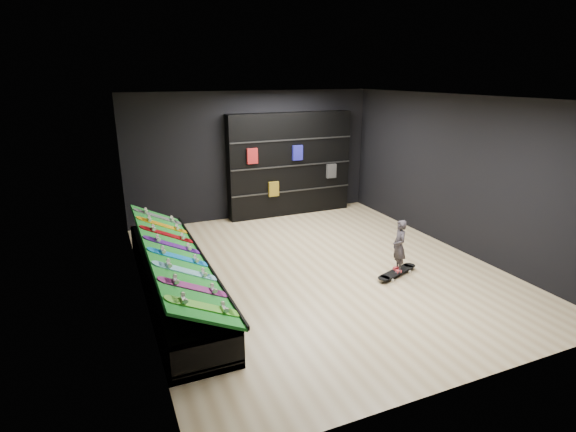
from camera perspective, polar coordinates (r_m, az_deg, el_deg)
name	(u,v)px	position (r m, az deg, el deg)	size (l,w,h in m)	color
floor	(318,268)	(8.19, 3.79, -6.65)	(6.00, 7.00, 0.01)	#CFB98C
ceiling	(321,97)	(7.48, 4.27, 14.79)	(6.00, 7.00, 0.01)	white
wall_back	(253,155)	(10.87, -4.47, 7.68)	(6.00, 0.02, 3.00)	black
wall_front	(475,264)	(5.01, 22.60, -5.63)	(6.00, 0.02, 3.00)	black
wall_left	(136,207)	(6.91, -18.74, 1.03)	(0.02, 7.00, 3.00)	black
wall_right	(456,173)	(9.43, 20.55, 5.09)	(0.02, 7.00, 3.00)	black
display_rack	(174,280)	(7.39, -14.29, -7.89)	(0.90, 4.50, 0.50)	black
turf_ramp	(175,253)	(7.21, -14.18, -4.52)	(1.00, 4.50, 0.04)	#116E1C
back_shelving	(290,164)	(11.06, 0.24, 6.58)	(3.12, 0.36, 2.50)	black
floor_skateboard	(397,274)	(8.11, 13.67, -7.11)	(0.98, 0.22, 0.09)	black
child	(398,256)	(7.98, 13.83, -4.97)	(0.21, 0.15, 0.56)	black
display_board_0	(203,306)	(5.50, -10.70, -11.20)	(0.98, 0.22, 0.09)	green
display_board_1	(194,287)	(5.97, -11.88, -8.84)	(0.98, 0.22, 0.09)	#2626BF
display_board_2	(186,271)	(6.46, -12.87, -6.82)	(0.98, 0.22, 0.09)	#0CB2E5
display_board_3	(179,257)	(6.95, -13.71, -5.08)	(0.98, 0.22, 0.09)	blue
display_board_4	(173,245)	(7.45, -14.44, -3.58)	(0.98, 0.22, 0.09)	purple
display_board_5	(167,234)	(7.96, -15.08, -2.27)	(0.98, 0.22, 0.09)	red
display_board_6	(163,225)	(8.47, -15.64, -1.11)	(0.98, 0.22, 0.09)	orange
display_board_7	(158,217)	(8.98, -16.13, -0.09)	(0.98, 0.22, 0.09)	black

